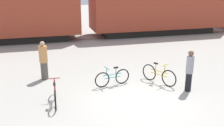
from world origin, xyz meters
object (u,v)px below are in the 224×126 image
Objects in this scene: freight_train at (85,0)px; person_in_grey at (189,71)px; bicycle_yellow at (159,75)px; bicycle_teal at (112,78)px; person_in_tan at (44,61)px; bicycle_maroon at (55,94)px.

freight_train reaches higher than person_in_grey.
bicycle_yellow is 1.01× the size of bicycle_teal.
freight_train is at bearing -63.19° from person_in_tan.
person_in_tan is at bearing 96.74° from bicycle_maroon.
bicycle_maroon is 1.10× the size of bicycle_teal.
person_in_grey is (2.85, -1.38, 0.52)m from bicycle_teal.
bicycle_maroon is (-4.53, -0.79, -0.02)m from bicycle_yellow.
bicycle_maroon is at bearing -170.08° from bicycle_yellow.
bicycle_maroon is at bearing -105.32° from freight_train.
person_in_grey is at bearing -78.82° from freight_train.
bicycle_teal is at bearing 23.45° from bicycle_maroon.
bicycle_teal is 3.21m from person_in_grey.
person_in_grey is (5.35, -0.30, 0.50)m from bicycle_maroon.
bicycle_yellow is 1.44m from person_in_grey.
bicycle_teal is at bearing 171.92° from bicycle_yellow.
bicycle_yellow is 2.06m from bicycle_teal.
bicycle_maroon is (-3.07, -11.21, -2.54)m from freight_train.
person_in_tan reaches higher than person_in_grey.
person_in_grey is at bearing -3.17° from bicycle_maroon.
bicycle_maroon is at bearing 145.13° from person_in_tan.
person_in_grey is 0.96× the size of person_in_tan.
bicycle_teal is (2.49, 1.08, -0.02)m from bicycle_maroon.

